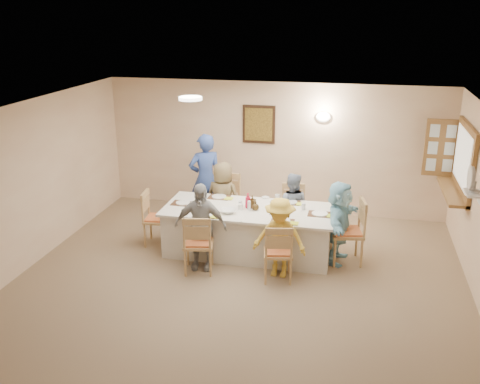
% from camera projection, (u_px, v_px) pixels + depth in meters
% --- Properties ---
extents(ground, '(7.00, 7.00, 0.00)m').
position_uv_depth(ground, '(232.00, 297.00, 7.37)').
color(ground, olive).
extents(room_walls, '(7.00, 7.00, 7.00)m').
position_uv_depth(room_walls, '(231.00, 194.00, 6.88)').
color(room_walls, beige).
rests_on(room_walls, ground).
extents(wall_picture, '(0.62, 0.05, 0.72)m').
position_uv_depth(wall_picture, '(259.00, 124.00, 10.07)').
color(wall_picture, '#311B11').
rests_on(wall_picture, room_walls).
extents(wall_sconce, '(0.26, 0.09, 0.18)m').
position_uv_depth(wall_sconce, '(323.00, 117.00, 9.74)').
color(wall_sconce, white).
rests_on(wall_sconce, room_walls).
extents(ceiling_light, '(0.36, 0.36, 0.05)m').
position_uv_depth(ceiling_light, '(190.00, 98.00, 8.16)').
color(ceiling_light, white).
rests_on(ceiling_light, room_walls).
extents(serving_hatch, '(0.06, 1.50, 1.15)m').
position_uv_depth(serving_hatch, '(464.00, 160.00, 8.43)').
color(serving_hatch, olive).
rests_on(serving_hatch, room_walls).
extents(hatch_sill, '(0.30, 1.50, 0.05)m').
position_uv_depth(hatch_sill, '(452.00, 191.00, 8.63)').
color(hatch_sill, olive).
rests_on(hatch_sill, room_walls).
extents(shutter_door, '(0.55, 0.04, 1.00)m').
position_uv_depth(shutter_door, '(441.00, 148.00, 9.19)').
color(shutter_door, olive).
rests_on(shutter_door, room_walls).
extents(fan_shelf, '(0.22, 0.36, 0.03)m').
position_uv_depth(fan_shelf, '(474.00, 193.00, 7.24)').
color(fan_shelf, white).
rests_on(fan_shelf, room_walls).
extents(desk_fan, '(0.30, 0.30, 0.28)m').
position_uv_depth(desk_fan, '(473.00, 183.00, 7.19)').
color(desk_fan, '#A5A5A8').
rests_on(desk_fan, fan_shelf).
extents(dining_table, '(2.71, 1.15, 0.76)m').
position_uv_depth(dining_table, '(249.00, 231.00, 8.61)').
color(dining_table, silver).
rests_on(dining_table, ground).
extents(chair_back_left, '(0.53, 0.53, 1.02)m').
position_uv_depth(chair_back_left, '(225.00, 203.00, 9.42)').
color(chair_back_left, tan).
rests_on(chair_back_left, ground).
extents(chair_back_right, '(0.47, 0.47, 0.92)m').
position_uv_depth(chair_back_right, '(292.00, 212.00, 9.19)').
color(chair_back_right, tan).
rests_on(chair_back_right, ground).
extents(chair_front_left, '(0.53, 0.53, 0.94)m').
position_uv_depth(chair_front_left, '(198.00, 242.00, 7.96)').
color(chair_front_left, tan).
rests_on(chair_front_left, ground).
extents(chair_front_right, '(0.50, 0.50, 0.90)m').
position_uv_depth(chair_front_right, '(278.00, 251.00, 7.72)').
color(chair_front_right, tan).
rests_on(chair_front_right, ground).
extents(chair_left_end, '(0.49, 0.49, 0.93)m').
position_uv_depth(chair_left_end, '(158.00, 218.00, 8.90)').
color(chair_left_end, tan).
rests_on(chair_left_end, ground).
extents(chair_right_end, '(0.59, 0.59, 1.03)m').
position_uv_depth(chair_right_end, '(347.00, 231.00, 8.24)').
color(chair_right_end, tan).
rests_on(chair_right_end, ground).
extents(diner_back_left, '(0.76, 0.61, 1.30)m').
position_uv_depth(diner_back_left, '(223.00, 198.00, 9.27)').
color(diner_back_left, brown).
rests_on(diner_back_left, ground).
extents(diner_back_right, '(0.64, 0.53, 1.18)m').
position_uv_depth(diner_back_right, '(292.00, 207.00, 9.04)').
color(diner_back_right, '#7F8DA9').
rests_on(diner_back_right, ground).
extents(diner_front_left, '(0.85, 0.45, 1.36)m').
position_uv_depth(diner_front_left, '(200.00, 226.00, 8.01)').
color(diner_front_left, '#9B9B9B').
rests_on(diner_front_left, ground).
extents(diner_front_right, '(0.85, 0.56, 1.22)m').
position_uv_depth(diner_front_right, '(280.00, 238.00, 7.78)').
color(diner_front_right, yellow).
rests_on(diner_front_right, ground).
extents(diner_right_end, '(1.35, 0.80, 1.31)m').
position_uv_depth(diner_right_end, '(339.00, 222.00, 8.22)').
color(diner_right_end, '#A2E6FF').
rests_on(diner_right_end, ground).
extents(caregiver, '(0.96, 0.93, 1.67)m').
position_uv_depth(caregiver, '(205.00, 179.00, 9.74)').
color(caregiver, '#324C97').
rests_on(caregiver, ground).
extents(placemat_fl, '(0.36, 0.27, 0.01)m').
position_uv_depth(placemat_fl, '(205.00, 215.00, 8.22)').
color(placemat_fl, '#472B19').
rests_on(placemat_fl, dining_table).
extents(plate_fl, '(0.26, 0.26, 0.02)m').
position_uv_depth(plate_fl, '(205.00, 214.00, 8.21)').
color(plate_fl, white).
rests_on(plate_fl, dining_table).
extents(napkin_fl, '(0.14, 0.14, 0.01)m').
position_uv_depth(napkin_fl, '(216.00, 217.00, 8.13)').
color(napkin_fl, '#D0E12F').
rests_on(napkin_fl, dining_table).
extents(placemat_fr, '(0.35, 0.26, 0.01)m').
position_uv_depth(placemat_fr, '(282.00, 221.00, 7.97)').
color(placemat_fr, '#472B19').
rests_on(placemat_fr, dining_table).
extents(plate_fr, '(0.24, 0.24, 0.01)m').
position_uv_depth(plate_fr, '(282.00, 221.00, 7.97)').
color(plate_fr, white).
rests_on(plate_fr, dining_table).
extents(napkin_fr, '(0.13, 0.13, 0.01)m').
position_uv_depth(napkin_fr, '(294.00, 223.00, 7.88)').
color(napkin_fr, '#D0E12F').
rests_on(napkin_fr, dining_table).
extents(placemat_bl, '(0.36, 0.27, 0.01)m').
position_uv_depth(placemat_bl, '(219.00, 197.00, 8.99)').
color(placemat_bl, '#472B19').
rests_on(placemat_bl, dining_table).
extents(plate_bl, '(0.24, 0.24, 0.02)m').
position_uv_depth(plate_bl, '(219.00, 197.00, 8.99)').
color(plate_bl, white).
rests_on(plate_bl, dining_table).
extents(napkin_bl, '(0.13, 0.13, 0.01)m').
position_uv_depth(napkin_bl, '(229.00, 198.00, 8.91)').
color(napkin_bl, '#D0E12F').
rests_on(napkin_bl, dining_table).
extents(placemat_br, '(0.33, 0.25, 0.01)m').
position_uv_depth(placemat_br, '(290.00, 202.00, 8.74)').
color(placemat_br, '#472B19').
rests_on(placemat_br, dining_table).
extents(plate_br, '(0.24, 0.24, 0.02)m').
position_uv_depth(plate_br, '(290.00, 202.00, 8.74)').
color(plate_br, white).
rests_on(plate_br, dining_table).
extents(napkin_br, '(0.13, 0.13, 0.01)m').
position_uv_depth(napkin_br, '(301.00, 204.00, 8.66)').
color(napkin_br, '#D0E12F').
rests_on(napkin_br, dining_table).
extents(placemat_le, '(0.36, 0.27, 0.01)m').
position_uv_depth(placemat_le, '(183.00, 203.00, 8.71)').
color(placemat_le, '#472B19').
rests_on(placemat_le, dining_table).
extents(plate_le, '(0.23, 0.23, 0.01)m').
position_uv_depth(plate_le, '(183.00, 203.00, 8.71)').
color(plate_le, white).
rests_on(plate_le, dining_table).
extents(napkin_le, '(0.14, 0.14, 0.01)m').
position_uv_depth(napkin_le, '(192.00, 205.00, 8.62)').
color(napkin_le, '#D0E12F').
rests_on(napkin_le, dining_table).
extents(placemat_re, '(0.36, 0.27, 0.01)m').
position_uv_depth(placemat_re, '(320.00, 214.00, 8.25)').
color(placemat_re, '#472B19').
rests_on(placemat_re, dining_table).
extents(plate_re, '(0.25, 0.25, 0.02)m').
position_uv_depth(plate_re, '(320.00, 214.00, 8.25)').
color(plate_re, white).
rests_on(plate_re, dining_table).
extents(napkin_re, '(0.13, 0.13, 0.01)m').
position_uv_depth(napkin_re, '(331.00, 216.00, 8.16)').
color(napkin_re, '#D0E12F').
rests_on(napkin_re, dining_table).
extents(teacup_a, '(0.18, 0.18, 0.09)m').
position_uv_depth(teacup_a, '(194.00, 208.00, 8.38)').
color(teacup_a, white).
rests_on(teacup_a, dining_table).
extents(teacup_b, '(0.09, 0.09, 0.08)m').
position_uv_depth(teacup_b, '(277.00, 197.00, 8.89)').
color(teacup_b, white).
rests_on(teacup_b, dining_table).
extents(bowl_a, '(0.39, 0.39, 0.06)m').
position_uv_depth(bowl_a, '(228.00, 211.00, 8.31)').
color(bowl_a, white).
rests_on(bowl_a, dining_table).
extents(bowl_b, '(0.26, 0.26, 0.06)m').
position_uv_depth(bowl_b, '(276.00, 203.00, 8.62)').
color(bowl_b, white).
rests_on(bowl_b, dining_table).
extents(condiment_ketchup, '(0.13, 0.13, 0.25)m').
position_uv_depth(condiment_ketchup, '(248.00, 201.00, 8.48)').
color(condiment_ketchup, red).
rests_on(condiment_ketchup, dining_table).
extents(condiment_brown, '(0.13, 0.13, 0.21)m').
position_uv_depth(condiment_brown, '(252.00, 202.00, 8.48)').
color(condiment_brown, '#412E11').
rests_on(condiment_brown, dining_table).
extents(condiment_malt, '(0.13, 0.13, 0.15)m').
position_uv_depth(condiment_malt, '(256.00, 206.00, 8.41)').
color(condiment_malt, '#412E11').
rests_on(condiment_malt, dining_table).
extents(drinking_glass, '(0.06, 0.06, 0.09)m').
position_uv_depth(drinking_glass, '(240.00, 204.00, 8.54)').
color(drinking_glass, silver).
rests_on(drinking_glass, dining_table).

